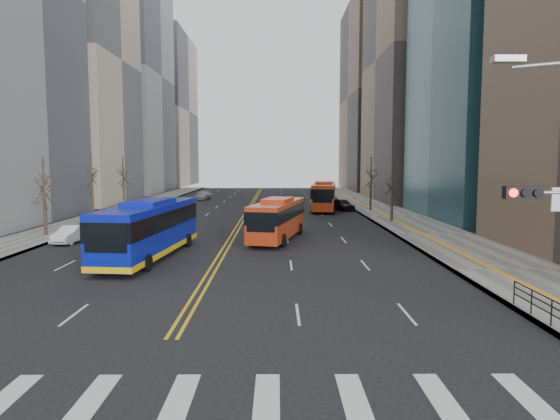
% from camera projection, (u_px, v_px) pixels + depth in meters
% --- Properties ---
extents(ground, '(220.00, 220.00, 0.00)m').
position_uv_depth(ground, '(131.00, 408.00, 13.00)').
color(ground, black).
extents(sidewalk_right, '(7.00, 130.00, 0.15)m').
position_uv_depth(sidewalk_right, '(394.00, 216.00, 57.90)').
color(sidewalk_right, slate).
rests_on(sidewalk_right, ground).
extents(sidewalk_left, '(5.00, 130.00, 0.15)m').
position_uv_depth(sidewalk_left, '(102.00, 217.00, 57.68)').
color(sidewalk_left, slate).
rests_on(sidewalk_left, ground).
extents(crosswalk, '(26.70, 4.00, 0.01)m').
position_uv_depth(crosswalk, '(131.00, 407.00, 13.00)').
color(crosswalk, silver).
rests_on(crosswalk, ground).
extents(centerline, '(0.55, 100.00, 0.01)m').
position_uv_depth(centerline, '(249.00, 209.00, 67.75)').
color(centerline, gold).
rests_on(centerline, ground).
extents(office_towers, '(83.00, 134.00, 58.00)m').
position_uv_depth(office_towers, '(253.00, 51.00, 78.89)').
color(office_towers, gray).
rests_on(office_towers, ground).
extents(pedestrian_railing, '(0.06, 6.06, 1.02)m').
position_uv_depth(pedestrian_railing, '(552.00, 308.00, 18.99)').
color(pedestrian_railing, black).
rests_on(pedestrian_railing, sidewalk_right).
extents(street_trees, '(35.20, 47.20, 7.60)m').
position_uv_depth(street_trees, '(160.00, 178.00, 46.88)').
color(street_trees, '#30261D').
rests_on(street_trees, ground).
extents(blue_bus, '(4.17, 13.63, 3.87)m').
position_uv_depth(blue_bus, '(150.00, 227.00, 33.40)').
color(blue_bus, '#0B19A8').
rests_on(blue_bus, ground).
extents(red_bus_near, '(4.91, 11.10, 3.44)m').
position_uv_depth(red_bus_near, '(278.00, 217.00, 40.92)').
color(red_bus_near, '#B63413').
rests_on(red_bus_near, ground).
extents(red_bus_far, '(4.36, 12.41, 3.83)m').
position_uv_depth(red_bus_far, '(324.00, 194.00, 65.78)').
color(red_bus_far, '#B63413').
rests_on(red_bus_far, ground).
extents(car_white, '(1.91, 4.27, 1.36)m').
position_uv_depth(car_white, '(71.00, 234.00, 39.48)').
color(car_white, white).
rests_on(car_white, ground).
extents(car_dark_mid, '(3.21, 4.81, 1.52)m').
position_uv_depth(car_dark_mid, '(342.00, 205.00, 65.90)').
color(car_dark_mid, black).
rests_on(car_dark_mid, ground).
extents(car_silver, '(2.82, 5.24, 1.44)m').
position_uv_depth(car_silver, '(203.00, 196.00, 84.27)').
color(car_silver, '#A2A3A8').
rests_on(car_silver, ground).
extents(car_dark_far, '(3.86, 5.41, 1.37)m').
position_uv_depth(car_dark_far, '(319.00, 192.00, 93.36)').
color(car_dark_far, black).
rests_on(car_dark_far, ground).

